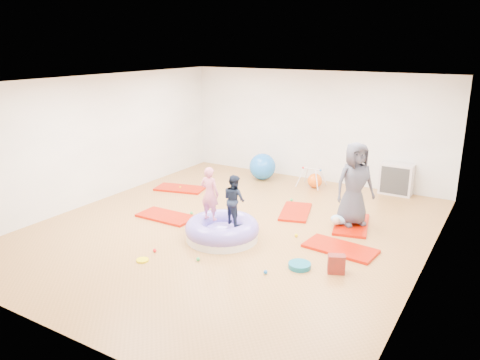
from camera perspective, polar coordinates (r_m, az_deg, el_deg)
The scene contains 19 objects.
room at distance 8.69m, azimuth -1.02°, elevation 2.68°, with size 7.01×8.01×2.81m.
gym_mat_front_left at distance 9.77m, azimuth -9.01°, elevation -4.40°, with size 1.18×0.59×0.05m, color #AB0200.
gym_mat_mid_left at distance 11.55m, azimuth -7.33°, elevation -1.03°, with size 1.17×0.59×0.05m, color #AB0200.
gym_mat_center_back at distance 9.98m, azimuth 6.78°, elevation -3.86°, with size 1.14×0.57×0.05m, color #AB0200.
gym_mat_right at distance 8.39m, azimuth 12.12°, elevation -8.15°, with size 1.23×0.61×0.05m, color #AB0200.
gym_mat_rear_right at distance 9.49m, azimuth 13.43°, elevation -5.27°, with size 1.25×0.62×0.05m, color #AB0200.
inflatable_cushion at distance 8.58m, azimuth -2.18°, elevation -6.17°, with size 1.36×1.36×0.43m.
child_pink at distance 8.45m, azimuth -3.72°, elevation -1.34°, with size 0.36×0.24×1.00m, color #D06982.
child_navy at distance 8.26m, azimuth -0.72°, elevation -2.07°, with size 0.44×0.34×0.90m, color black.
adult_caregiver at distance 9.21m, azimuth 13.82°, elevation -0.46°, with size 0.79×0.52×1.62m, color #3A3B47.
infant at distance 9.31m, azimuth 11.90°, elevation -4.79°, with size 0.33×0.33×0.19m.
ball_pit_balls at distance 9.12m, azimuth -0.48°, elevation -5.67°, with size 4.14×3.72×0.06m.
exercise_ball_blue at distance 12.24m, azimuth 2.76°, elevation 1.65°, with size 0.69×0.69×0.69m, color blue.
exercise_ball_orange at distance 11.71m, azimuth 9.11°, elevation -0.07°, with size 0.36×0.36×0.36m, color orange.
infant_play_gym at distance 11.72m, azimuth 8.72°, elevation 0.66°, with size 0.62×0.59×0.47m.
cube_shelf at distance 11.60m, azimuth 18.51°, elevation 0.10°, with size 0.74×0.37×0.74m.
balance_disc at distance 7.65m, azimuth 7.28°, elevation -10.30°, with size 0.36×0.36×0.08m, color #0E617E.
backpack at distance 7.54m, azimuth 11.66°, elevation -10.01°, with size 0.26×0.16×0.30m, color #B81B0B.
yellow_toy at distance 7.98m, azimuth -11.80°, elevation -9.54°, with size 0.21×0.21×0.03m, color #EEDE00.
Camera 1 is at (4.48, -7.15, 3.46)m, focal length 35.00 mm.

